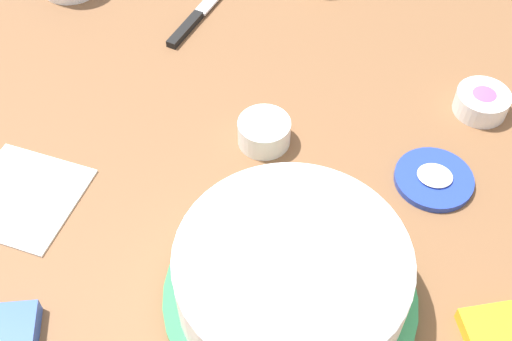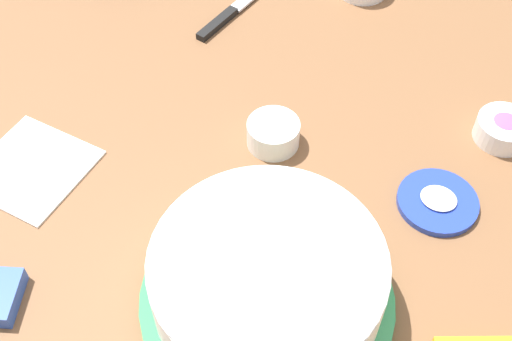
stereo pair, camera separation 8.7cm
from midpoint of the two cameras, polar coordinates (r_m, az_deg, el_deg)
The scene contains 7 objects.
ground_plane at distance 0.96m, azimuth -3.92°, elevation 2.83°, with size 1.54×1.54×0.00m, color brown.
frosted_cake at distance 0.76m, azimuth -0.18°, elevation -9.56°, with size 0.31×0.31×0.11m.
frosting_tub_lid at distance 0.92m, azimuth 12.82°, elevation -0.88°, with size 0.11×0.11×0.02m.
spreading_knife at distance 1.17m, azimuth -7.20°, elevation 13.45°, with size 0.07×0.23×0.01m.
sprinkle_bowl_pink at distance 0.93m, azimuth -1.93°, elevation 3.31°, with size 0.08×0.08×0.04m.
sprinkle_bowl_rainbow at distance 1.02m, azimuth 17.01°, elevation 5.72°, with size 0.08×0.08×0.04m.
paper_napkin at distance 0.95m, azimuth -22.38°, elevation -2.27°, with size 0.15×0.15×0.01m, color white.
Camera 1 is at (0.18, -0.61, 0.71)m, focal length 45.45 mm.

